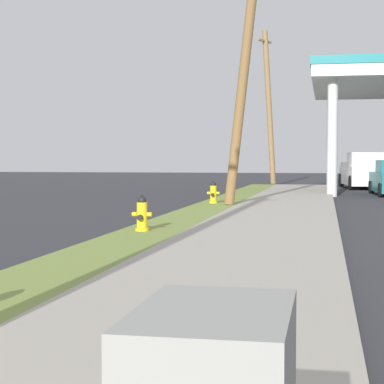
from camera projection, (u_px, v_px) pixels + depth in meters
fire_hydrant_second at (142, 215)px, 14.60m from camera, size 0.42×0.38×0.74m
fire_hydrant_third at (213, 194)px, 23.73m from camera, size 0.42×0.37×0.74m
utility_pole_midground at (246, 52)px, 22.62m from camera, size 1.93×0.32×9.77m
utility_pole_background at (269, 107)px, 41.72m from camera, size 1.06×1.84×9.07m
truck_white_at_forecourt at (364, 172)px, 38.36m from camera, size 2.60×5.57×1.97m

